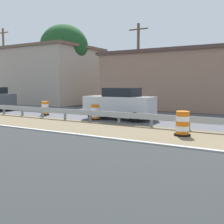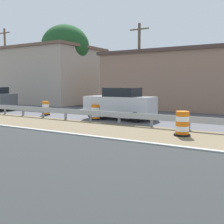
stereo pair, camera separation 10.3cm
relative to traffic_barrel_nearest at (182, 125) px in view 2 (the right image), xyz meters
The scene contains 9 objects.
traffic_barrel_nearest is the anchor object (origin of this frame).
traffic_barrel_close 6.91m from the traffic_barrel_nearest, 68.26° to the left, with size 0.72×0.72×0.99m.
traffic_barrel_mid 11.46m from the traffic_barrel_nearest, 75.71° to the left, with size 0.63×0.63×1.03m.
car_lead_near_lane 6.23m from the traffic_barrel_nearest, 55.82° to the left, with size 2.16×4.59×2.06m.
roadside_shop_near 14.76m from the traffic_barrel_nearest, 15.63° to the left, with size 8.63×14.63×5.30m.
roadside_shop_far 25.11m from the traffic_barrel_nearest, 58.22° to the left, with size 8.90×13.01×6.60m.
utility_pole_near 12.98m from the traffic_barrel_nearest, 34.38° to the left, with size 0.24×1.80×7.59m.
utility_pole_mid 26.75m from the traffic_barrel_nearest, 68.02° to the left, with size 0.24×1.80×8.84m.
tree_roadside 22.16m from the traffic_barrel_nearest, 54.32° to the left, with size 5.41×5.41×8.98m.
Camera 2 is at (-10.94, 1.37, 2.31)m, focal length 43.78 mm.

